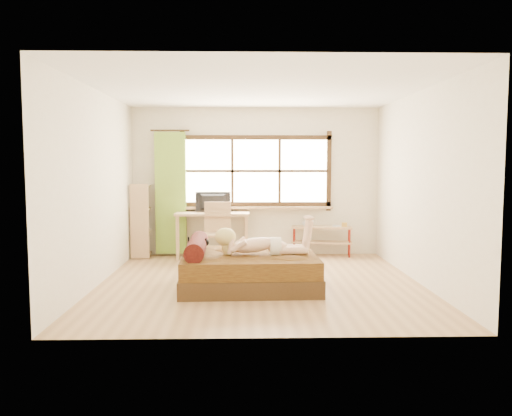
{
  "coord_description": "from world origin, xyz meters",
  "views": [
    {
      "loc": [
        -0.22,
        -6.93,
        1.67
      ],
      "look_at": [
        -0.05,
        0.2,
        1.05
      ],
      "focal_mm": 35.0,
      "sensor_mm": 36.0,
      "label": 1
    }
  ],
  "objects_px": {
    "desk": "(213,218)",
    "woman": "(261,234)",
    "bookshelf": "(142,220)",
    "pipe_shelf": "(322,234)",
    "bed": "(246,269)",
    "kitten": "(197,245)",
    "chair": "(217,229)"
  },
  "relations": [
    {
      "from": "desk",
      "to": "bookshelf",
      "type": "distance_m",
      "value": 1.31
    },
    {
      "from": "bed",
      "to": "kitten",
      "type": "height_order",
      "value": "bed"
    },
    {
      "from": "desk",
      "to": "bookshelf",
      "type": "relative_size",
      "value": 1.0
    },
    {
      "from": "kitten",
      "to": "pipe_shelf",
      "type": "height_order",
      "value": "kitten"
    },
    {
      "from": "kitten",
      "to": "desk",
      "type": "bearing_deg",
      "value": 85.94
    },
    {
      "from": "chair",
      "to": "bookshelf",
      "type": "xyz_separation_m",
      "value": [
        -1.4,
        0.51,
        0.1
      ]
    },
    {
      "from": "woman",
      "to": "desk",
      "type": "relative_size",
      "value": 0.97
    },
    {
      "from": "woman",
      "to": "chair",
      "type": "relative_size",
      "value": 1.25
    },
    {
      "from": "desk",
      "to": "chair",
      "type": "xyz_separation_m",
      "value": [
        0.1,
        -0.36,
        -0.14
      ]
    },
    {
      "from": "woman",
      "to": "bookshelf",
      "type": "height_order",
      "value": "bookshelf"
    },
    {
      "from": "bed",
      "to": "desk",
      "type": "xyz_separation_m",
      "value": [
        -0.59,
        2.16,
        0.46
      ]
    },
    {
      "from": "kitten",
      "to": "pipe_shelf",
      "type": "bearing_deg",
      "value": 44.82
    },
    {
      "from": "kitten",
      "to": "woman",
      "type": "bearing_deg",
      "value": -11.38
    },
    {
      "from": "woman",
      "to": "desk",
      "type": "distance_m",
      "value": 2.35
    },
    {
      "from": "pipe_shelf",
      "to": "bed",
      "type": "bearing_deg",
      "value": -112.92
    },
    {
      "from": "woman",
      "to": "kitten",
      "type": "xyz_separation_m",
      "value": [
        -0.87,
        0.15,
        -0.16
      ]
    },
    {
      "from": "desk",
      "to": "woman",
      "type": "bearing_deg",
      "value": -70.23
    },
    {
      "from": "pipe_shelf",
      "to": "bookshelf",
      "type": "relative_size",
      "value": 0.85
    },
    {
      "from": "pipe_shelf",
      "to": "chair",
      "type": "bearing_deg",
      "value": -157.26
    },
    {
      "from": "kitten",
      "to": "desk",
      "type": "distance_m",
      "value": 2.07
    },
    {
      "from": "desk",
      "to": "bookshelf",
      "type": "height_order",
      "value": "bookshelf"
    },
    {
      "from": "bed",
      "to": "chair",
      "type": "bearing_deg",
      "value": 103.42
    },
    {
      "from": "pipe_shelf",
      "to": "bookshelf",
      "type": "height_order",
      "value": "bookshelf"
    },
    {
      "from": "desk",
      "to": "pipe_shelf",
      "type": "relative_size",
      "value": 1.17
    },
    {
      "from": "bed",
      "to": "woman",
      "type": "xyz_separation_m",
      "value": [
        0.2,
        -0.05,
        0.48
      ]
    },
    {
      "from": "bed",
      "to": "desk",
      "type": "bearing_deg",
      "value": 103.54
    },
    {
      "from": "desk",
      "to": "pipe_shelf",
      "type": "bearing_deg",
      "value": 3.74
    },
    {
      "from": "bed",
      "to": "desk",
      "type": "relative_size",
      "value": 1.42
    },
    {
      "from": "kitten",
      "to": "chair",
      "type": "bearing_deg",
      "value": 82.07
    },
    {
      "from": "pipe_shelf",
      "to": "bookshelf",
      "type": "bearing_deg",
      "value": -171.93
    },
    {
      "from": "bookshelf",
      "to": "chair",
      "type": "bearing_deg",
      "value": -24.05
    },
    {
      "from": "bed",
      "to": "kitten",
      "type": "relative_size",
      "value": 6.81
    }
  ]
}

